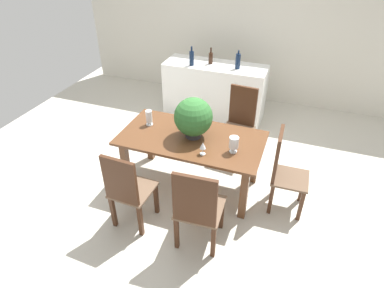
{
  "coord_description": "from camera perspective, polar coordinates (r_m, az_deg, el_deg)",
  "views": [
    {
      "loc": [
        1.14,
        -3.39,
        2.89
      ],
      "look_at": [
        0.02,
        -0.32,
        0.67
      ],
      "focal_mm": 30.55,
      "sensor_mm": 36.0,
      "label": 1
    }
  ],
  "objects": [
    {
      "name": "ground_plane",
      "position": [
        4.6,
        1.15,
        -4.72
      ],
      "size": [
        7.04,
        7.04,
        0.0
      ],
      "primitive_type": "plane",
      "color": "beige"
    },
    {
      "name": "wine_bottle_amber",
      "position": [
        5.47,
        -0.07,
        14.79
      ],
      "size": [
        0.08,
        0.08,
        0.31
      ],
      "color": "#0F1E38",
      "rests_on": "kitchen_counter"
    },
    {
      "name": "chair_foot_end",
      "position": [
        3.88,
        15.6,
        -4.2
      ],
      "size": [
        0.42,
        0.42,
        1.03
      ],
      "rotation": [
        0.0,
        0.0,
        1.6
      ],
      "color": "#422616",
      "rests_on": "ground"
    },
    {
      "name": "dining_table",
      "position": [
        4.01,
        -0.09,
        -0.19
      ],
      "size": [
        1.74,
        0.91,
        0.74
      ],
      "color": "brown",
      "rests_on": "ground"
    },
    {
      "name": "chair_near_right",
      "position": [
        3.28,
        0.94,
        -10.95
      ],
      "size": [
        0.49,
        0.5,
        1.03
      ],
      "rotation": [
        0.0,
        0.0,
        3.2
      ],
      "color": "#422616",
      "rests_on": "ground"
    },
    {
      "name": "wine_bottle_green",
      "position": [
        5.55,
        3.28,
        14.79
      ],
      "size": [
        0.07,
        0.07,
        0.27
      ],
      "color": "black",
      "rests_on": "kitchen_counter"
    },
    {
      "name": "crystal_vase_center_near",
      "position": [
        3.65,
        7.32,
        0.17
      ],
      "size": [
        0.11,
        0.11,
        0.19
      ],
      "color": "silver",
      "rests_on": "dining_table"
    },
    {
      "name": "kitchen_counter",
      "position": [
        5.73,
        3.93,
        9.21
      ],
      "size": [
        1.7,
        0.6,
        0.95
      ],
      "primitive_type": "cube",
      "color": "white",
      "rests_on": "ground"
    },
    {
      "name": "flower_centerpiece",
      "position": [
        3.82,
        0.24,
        4.66
      ],
      "size": [
        0.46,
        0.46,
        0.5
      ],
      "color": "#333338",
      "rests_on": "dining_table"
    },
    {
      "name": "wine_glass",
      "position": [
        3.6,
        1.9,
        -0.34
      ],
      "size": [
        0.07,
        0.07,
        0.15
      ],
      "color": "silver",
      "rests_on": "dining_table"
    },
    {
      "name": "chair_far_right",
      "position": [
        4.69,
        8.36,
        4.13
      ],
      "size": [
        0.46,
        0.46,
        1.05
      ],
      "rotation": [
        0.0,
        0.0,
        -0.09
      ],
      "color": "#422616",
      "rests_on": "ground"
    },
    {
      "name": "crystal_vase_left",
      "position": [
        4.18,
        -7.51,
        4.68
      ],
      "size": [
        0.09,
        0.09,
        0.2
      ],
      "color": "silver",
      "rests_on": "dining_table"
    },
    {
      "name": "back_wall",
      "position": [
        6.3,
        9.53,
        19.16
      ],
      "size": [
        6.4,
        0.1,
        2.6
      ],
      "primitive_type": "cube",
      "color": "beige",
      "rests_on": "ground"
    },
    {
      "name": "chair_near_left",
      "position": [
        3.56,
        -11.25,
        -7.69
      ],
      "size": [
        0.44,
        0.46,
        1.0
      ],
      "rotation": [
        0.0,
        0.0,
        3.1
      ],
      "color": "#422616",
      "rests_on": "ground"
    },
    {
      "name": "wine_bottle_dark",
      "position": [
        5.38,
        8.02,
        14.13
      ],
      "size": [
        0.08,
        0.08,
        0.29
      ],
      "color": "#0F1E38",
      "rests_on": "kitchen_counter"
    }
  ]
}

